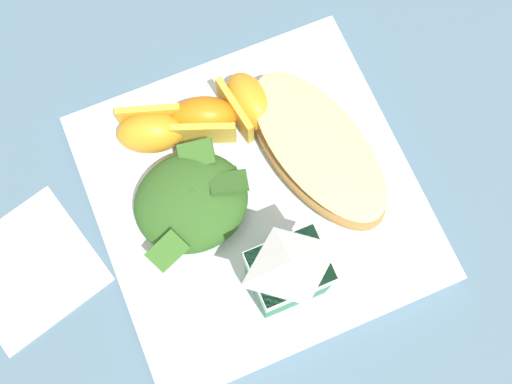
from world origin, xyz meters
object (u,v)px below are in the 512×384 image
at_px(cheesy_pizza_bread, 317,150).
at_px(paper_napkin, 29,269).
at_px(green_salad_pile, 191,202).
at_px(white_plate, 256,197).
at_px(orange_wedge_rear, 150,131).
at_px(orange_wedge_front, 248,103).
at_px(orange_wedge_middle, 204,119).
at_px(milk_carton, 288,272).

bearing_deg(cheesy_pizza_bread, paper_napkin, -1.45).
bearing_deg(paper_napkin, green_salad_pile, 176.81).
distance_m(white_plate, orange_wedge_rear, 0.11).
bearing_deg(orange_wedge_front, cheesy_pizza_bread, 121.02).
distance_m(cheesy_pizza_bread, paper_napkin, 0.28).
bearing_deg(white_plate, orange_wedge_middle, -77.37).
bearing_deg(orange_wedge_rear, green_salad_pile, 97.47).
relative_size(milk_carton, orange_wedge_middle, 1.59).
relative_size(cheesy_pizza_bread, paper_napkin, 1.67).
xyz_separation_m(white_plate, milk_carton, (0.01, 0.08, 0.07)).
distance_m(cheesy_pizza_bread, milk_carton, 0.13).
bearing_deg(milk_carton, cheesy_pizza_bread, -127.22).
relative_size(cheesy_pizza_bread, orange_wedge_rear, 2.69).
bearing_deg(green_salad_pile, orange_wedge_middle, -119.56).
bearing_deg(paper_napkin, orange_wedge_front, -166.22).
distance_m(cheesy_pizza_bread, orange_wedge_middle, 0.11).
distance_m(orange_wedge_front, paper_napkin, 0.25).
bearing_deg(milk_carton, orange_wedge_rear, -70.77).
bearing_deg(paper_napkin, orange_wedge_rear, -155.39).
bearing_deg(paper_napkin, cheesy_pizza_bread, 178.55).
height_order(orange_wedge_front, orange_wedge_middle, same).
bearing_deg(paper_napkin, white_plate, 174.74).
bearing_deg(orange_wedge_rear, cheesy_pizza_bread, 150.47).
distance_m(orange_wedge_middle, orange_wedge_rear, 0.05).
distance_m(cheesy_pizza_bread, orange_wedge_front, 0.08).
height_order(orange_wedge_middle, orange_wedge_rear, same).
bearing_deg(milk_carton, white_plate, -95.17).
xyz_separation_m(milk_carton, orange_wedge_front, (-0.03, -0.16, -0.04)).
xyz_separation_m(orange_wedge_front, orange_wedge_rear, (0.09, -0.01, 0.00)).
distance_m(green_salad_pile, orange_wedge_front, 0.11).
bearing_deg(paper_napkin, milk_carton, 153.65).
xyz_separation_m(cheesy_pizza_bread, orange_wedge_front, (0.04, -0.07, 0.00)).
relative_size(white_plate, paper_napkin, 2.55).
xyz_separation_m(green_salad_pile, paper_napkin, (0.16, -0.01, -0.03)).
bearing_deg(orange_wedge_middle, paper_napkin, 16.95).
relative_size(green_salad_pile, orange_wedge_rear, 1.55).
height_order(milk_carton, orange_wedge_rear, milk_carton).
bearing_deg(white_plate, green_salad_pile, -10.92).
bearing_deg(milk_carton, orange_wedge_middle, -86.35).
xyz_separation_m(white_plate, cheesy_pizza_bread, (-0.06, -0.01, 0.03)).
relative_size(white_plate, orange_wedge_front, 4.33).
distance_m(white_plate, paper_napkin, 0.21).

